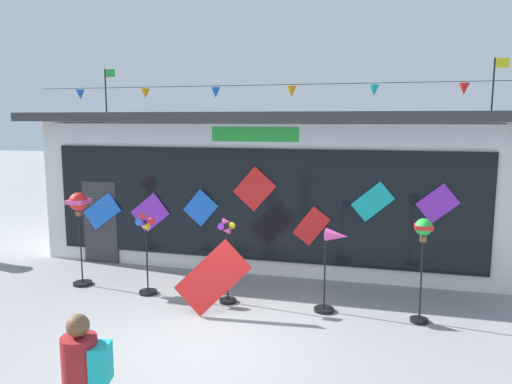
# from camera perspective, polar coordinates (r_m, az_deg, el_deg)

# --- Properties ---
(ground_plane) EXTENTS (80.00, 80.00, 0.00)m
(ground_plane) POSITION_cam_1_polar(r_m,az_deg,el_deg) (8.11, -5.58, -17.13)
(ground_plane) COLOR gray
(kite_shop_building) EXTENTS (11.25, 5.85, 4.93)m
(kite_shop_building) POSITION_cam_1_polar(r_m,az_deg,el_deg) (13.34, 2.66, 1.29)
(kite_shop_building) COLOR silver
(kite_shop_building) RESTS_ON ground_plane
(wind_spinner_far_left) EXTENTS (0.40, 0.40, 1.99)m
(wind_spinner_far_left) POSITION_cam_1_polar(r_m,az_deg,el_deg) (10.93, -19.78, -2.25)
(wind_spinner_far_left) COLOR black
(wind_spinner_far_left) RESTS_ON ground_plane
(wind_spinner_left) EXTENTS (0.36, 0.36, 1.66)m
(wind_spinner_left) POSITION_cam_1_polar(r_m,az_deg,el_deg) (10.12, -12.58, -6.46)
(wind_spinner_left) COLOR black
(wind_spinner_left) RESTS_ON ground_plane
(wind_spinner_center_left) EXTENTS (0.33, 0.33, 1.66)m
(wind_spinner_center_left) POSITION_cam_1_polar(r_m,az_deg,el_deg) (9.45, -3.36, -7.60)
(wind_spinner_center_left) COLOR black
(wind_spinner_center_left) RESTS_ON ground_plane
(wind_spinner_center_right) EXTENTS (0.60, 0.37, 1.55)m
(wind_spinner_center_right) POSITION_cam_1_polar(r_m,az_deg,el_deg) (9.05, 8.84, -7.37)
(wind_spinner_center_right) COLOR black
(wind_spinner_center_right) RESTS_ON ground_plane
(wind_spinner_right) EXTENTS (0.31, 0.31, 1.83)m
(wind_spinner_right) POSITION_cam_1_polar(r_m,az_deg,el_deg) (8.88, 18.73, -5.66)
(wind_spinner_right) COLOR black
(wind_spinner_right) RESTS_ON ground_plane
(display_kite_on_ground) EXTENTS (1.38, 0.35, 1.38)m
(display_kite_on_ground) POSITION_cam_1_polar(r_m,az_deg,el_deg) (8.96, -5.02, -9.84)
(display_kite_on_ground) COLOR red
(display_kite_on_ground) RESTS_ON ground_plane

